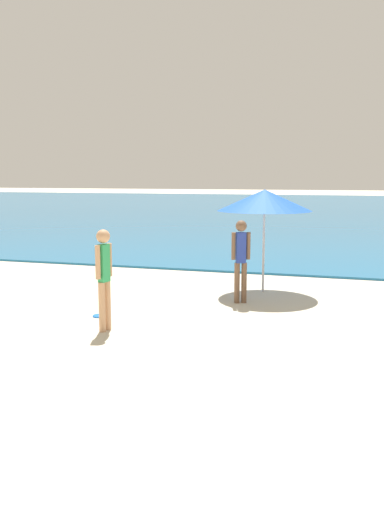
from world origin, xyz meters
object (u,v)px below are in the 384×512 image
at_px(person_standing, 104,274).
at_px(beach_umbrella, 265,200).
at_px(frisbee, 99,316).
at_px(person_distant, 241,256).

distance_m(person_standing, beach_umbrella, 4.38).
bearing_deg(frisbee, beach_umbrella, 49.52).
distance_m(person_standing, frisbee, 1.33).
relative_size(person_standing, beach_umbrella, 0.75).
xyz_separation_m(person_standing, person_distant, (1.74, 2.60, -0.01)).
distance_m(frisbee, beach_umbrella, 4.37).
bearing_deg(frisbee, person_standing, -57.37).
bearing_deg(beach_umbrella, frisbee, -130.48).
height_order(frisbee, person_distant, person_distant).
height_order(person_distant, beach_umbrella, beach_umbrella).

